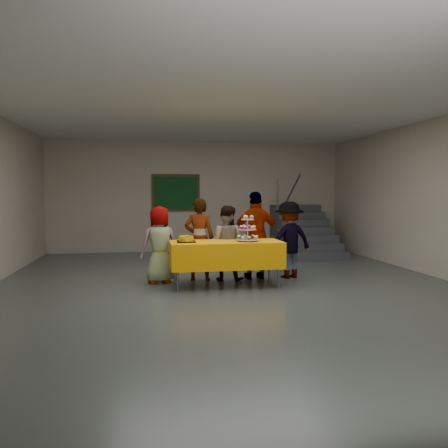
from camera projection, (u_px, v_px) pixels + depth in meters
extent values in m
plane|color=#4C514C|center=(232.00, 289.00, 7.18)|extent=(10.00, 10.00, 0.00)
cube|color=#B0A48E|center=(198.00, 196.00, 11.99)|extent=(8.00, 0.04, 3.00)
cube|color=#B0A48E|center=(421.00, 209.00, 2.16)|extent=(8.00, 0.04, 3.00)
cube|color=silver|center=(232.00, 104.00, 6.97)|extent=(8.00, 10.00, 0.04)
cube|color=#999999|center=(198.00, 248.00, 12.07)|extent=(7.90, 0.03, 0.12)
cylinder|color=#595960|center=(178.00, 269.00, 6.97)|extent=(0.04, 0.04, 0.73)
cylinder|color=#595960|center=(279.00, 266.00, 7.26)|extent=(0.04, 0.04, 0.73)
cylinder|color=#595960|center=(175.00, 264.00, 7.54)|extent=(0.04, 0.04, 0.73)
cylinder|color=#595960|center=(269.00, 261.00, 7.83)|extent=(0.04, 0.04, 0.73)
cube|color=#595960|center=(226.00, 243.00, 7.38)|extent=(1.80, 0.70, 0.02)
cube|color=#F19904|center=(226.00, 254.00, 7.39)|extent=(1.88, 0.78, 0.44)
cylinder|color=silver|center=(248.00, 241.00, 7.38)|extent=(0.18, 0.18, 0.01)
cylinder|color=silver|center=(248.00, 229.00, 7.37)|extent=(0.02, 0.02, 0.42)
cylinder|color=silver|center=(248.00, 240.00, 7.38)|extent=(0.38, 0.38, 0.01)
cylinder|color=silver|center=(248.00, 230.00, 7.37)|extent=(0.30, 0.30, 0.01)
cylinder|color=silver|center=(248.00, 219.00, 7.35)|extent=(0.22, 0.22, 0.01)
cube|color=black|center=(186.00, 242.00, 7.25)|extent=(0.30, 0.30, 0.02)
cylinder|color=#FBB200|center=(186.00, 239.00, 7.25)|extent=(0.25, 0.25, 0.07)
ellipsoid|color=#FBB200|center=(186.00, 237.00, 7.25)|extent=(0.25, 0.25, 0.05)
ellipsoid|color=white|center=(189.00, 236.00, 7.22)|extent=(0.08, 0.08, 0.02)
cube|color=silver|center=(186.00, 237.00, 7.12)|extent=(0.30, 0.16, 0.04)
imported|color=slate|center=(160.00, 244.00, 7.69)|extent=(0.76, 0.60, 1.36)
imported|color=slate|center=(199.00, 239.00, 7.89)|extent=(0.62, 0.48, 1.50)
imported|color=slate|center=(226.00, 243.00, 7.90)|extent=(0.81, 0.74, 1.36)
imported|color=slate|center=(256.00, 235.00, 8.01)|extent=(0.96, 0.42, 1.62)
imported|color=slate|center=(289.00, 240.00, 8.15)|extent=(1.02, 0.73, 1.43)
cube|color=#424447|center=(322.00, 256.00, 10.33)|extent=(1.30, 0.30, 0.18)
cube|color=#424447|center=(317.00, 251.00, 10.62)|extent=(1.30, 0.30, 0.36)
cube|color=#424447|center=(313.00, 246.00, 10.91)|extent=(1.30, 0.30, 0.54)
cube|color=#424447|center=(308.00, 241.00, 11.20)|extent=(1.30, 0.30, 0.72)
cube|color=#424447|center=(304.00, 236.00, 11.49)|extent=(1.30, 0.30, 0.90)
cube|color=#424447|center=(300.00, 232.00, 11.77)|extent=(1.30, 0.30, 1.08)
cube|color=#424447|center=(297.00, 228.00, 12.06)|extent=(1.30, 0.30, 1.26)
cube|color=#424447|center=(293.00, 227.00, 12.36)|extent=(1.30, 0.30, 1.26)
cylinder|color=#595960|center=(298.00, 242.00, 10.15)|extent=(0.04, 0.04, 0.90)
cylinder|color=#595960|center=(288.00, 217.00, 10.90)|extent=(0.04, 0.04, 0.90)
cylinder|color=#595960|center=(278.00, 195.00, 11.75)|extent=(0.04, 0.04, 0.90)
cylinder|color=#595960|center=(288.00, 199.00, 10.92)|extent=(0.04, 1.85, 1.20)
cube|color=#472B16|center=(176.00, 193.00, 11.85)|extent=(1.30, 0.04, 1.00)
cube|color=#15421B|center=(176.00, 193.00, 11.82)|extent=(1.18, 0.02, 0.88)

